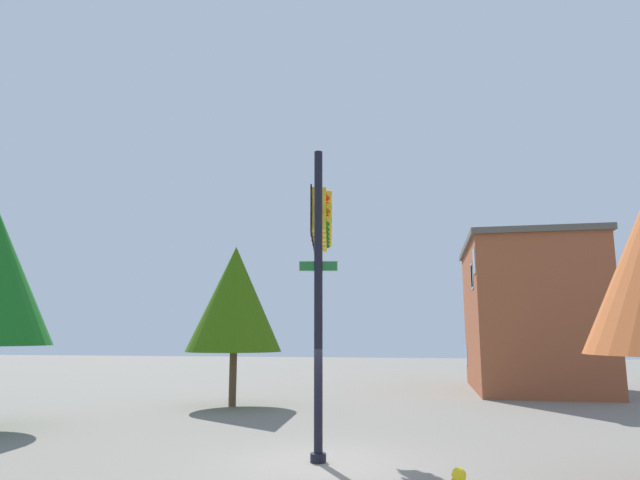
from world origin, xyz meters
TOP-DOWN VIEW (x-y plane):
  - ground_plane at (0.00, 0.00)m, footprint 120.00×120.00m
  - signal_pole_assembly at (1.90, 0.30)m, footprint 4.63×1.44m
  - tree_far at (9.06, 5.32)m, footprint 3.93×3.93m
  - brick_building at (18.04, -7.84)m, footprint 9.72×6.30m

SIDE VIEW (x-z plane):
  - ground_plane at x=0.00m, z-range 0.00..0.00m
  - brick_building at x=18.04m, z-range 0.01..7.82m
  - tree_far at x=9.06m, z-range 1.07..7.60m
  - signal_pole_assembly at x=1.90m, z-range 1.88..9.19m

